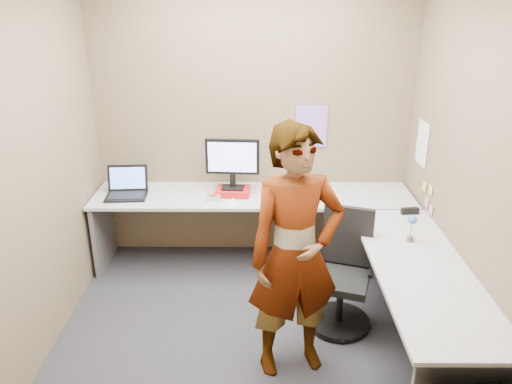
{
  "coord_description": "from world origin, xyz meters",
  "views": [
    {
      "loc": [
        0.05,
        -3.32,
        2.5
      ],
      "look_at": [
        0.03,
        0.25,
        1.05
      ],
      "focal_mm": 35.0,
      "sensor_mm": 36.0,
      "label": 1
    }
  ],
  "objects_px": {
    "monitor": "(232,160)",
    "office_chair": "(342,280)",
    "desk": "(305,237)",
    "person": "(295,255)"
  },
  "relations": [
    {
      "from": "monitor",
      "to": "office_chair",
      "type": "relative_size",
      "value": 0.53
    },
    {
      "from": "desk",
      "to": "monitor",
      "type": "bearing_deg",
      "value": 135.73
    },
    {
      "from": "office_chair",
      "to": "person",
      "type": "bearing_deg",
      "value": -112.17
    },
    {
      "from": "monitor",
      "to": "office_chair",
      "type": "bearing_deg",
      "value": -42.72
    },
    {
      "from": "office_chair",
      "to": "person",
      "type": "relative_size",
      "value": 0.53
    },
    {
      "from": "office_chair",
      "to": "person",
      "type": "distance_m",
      "value": 0.82
    },
    {
      "from": "monitor",
      "to": "office_chair",
      "type": "distance_m",
      "value": 1.47
    },
    {
      "from": "desk",
      "to": "monitor",
      "type": "distance_m",
      "value": 0.99
    },
    {
      "from": "office_chair",
      "to": "person",
      "type": "height_order",
      "value": "person"
    },
    {
      "from": "desk",
      "to": "office_chair",
      "type": "relative_size",
      "value": 3.18
    }
  ]
}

